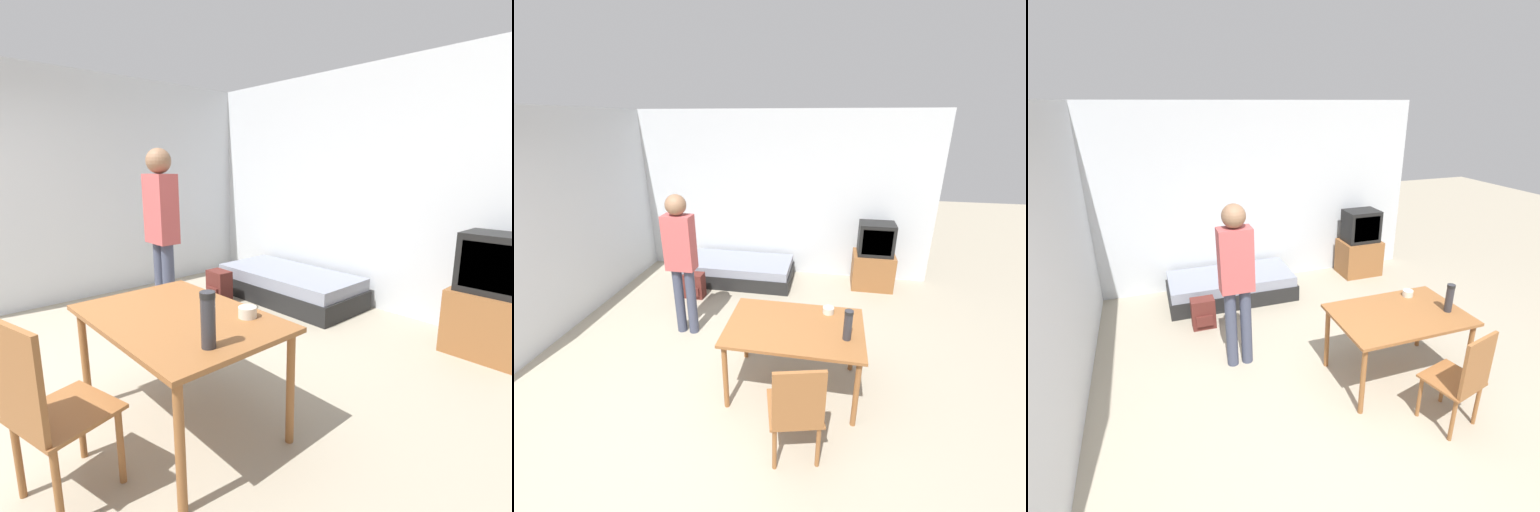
{
  "view_description": "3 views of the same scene",
  "coord_description": "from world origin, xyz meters",
  "views": [
    {
      "loc": [
        2.79,
        -0.43,
        1.61
      ],
      "look_at": [
        0.37,
        1.8,
        0.87
      ],
      "focal_mm": 28.0,
      "sensor_mm": 36.0,
      "label": 1
    },
    {
      "loc": [
        1.07,
        -2.0,
        2.57
      ],
      "look_at": [
        0.35,
        1.85,
        0.98
      ],
      "focal_mm": 24.0,
      "sensor_mm": 36.0,
      "label": 2
    },
    {
      "loc": [
        -1.42,
        -2.12,
        2.68
      ],
      "look_at": [
        -0.04,
        1.81,
        1.06
      ],
      "focal_mm": 28.0,
      "sensor_mm": 36.0,
      "label": 3
    }
  ],
  "objects": [
    {
      "name": "ground_plane",
      "position": [
        0.0,
        0.0,
        0.0
      ],
      "size": [
        20.0,
        20.0,
        0.0
      ],
      "primitive_type": "plane",
      "color": "#9E937F"
    },
    {
      "name": "wall_back",
      "position": [
        0.0,
        3.61,
        1.35
      ],
      "size": [
        5.36,
        0.06,
        2.7
      ],
      "color": "silver",
      "rests_on": "ground_plane"
    },
    {
      "name": "wall_left",
      "position": [
        -2.21,
        1.79,
        1.35
      ],
      "size": [
        0.06,
        4.58,
        2.7
      ],
      "color": "silver",
      "rests_on": "ground_plane"
    },
    {
      "name": "daybed",
      "position": [
        -0.41,
        3.07,
        0.18
      ],
      "size": [
        1.79,
        0.86,
        0.36
      ],
      "color": "black",
      "rests_on": "ground_plane"
    },
    {
      "name": "tv",
      "position": [
        1.77,
        3.24,
        0.49
      ],
      "size": [
        0.64,
        0.49,
        1.07
      ],
      "color": "brown",
      "rests_on": "ground_plane"
    },
    {
      "name": "dining_table",
      "position": [
        0.8,
        0.76,
        0.65
      ],
      "size": [
        1.3,
        0.87,
        0.73
      ],
      "color": "brown",
      "rests_on": "ground_plane"
    },
    {
      "name": "wooden_chair",
      "position": [
        0.91,
        -0.03,
        0.53
      ],
      "size": [
        0.51,
        0.51,
        0.96
      ],
      "color": "brown",
      "rests_on": "ground_plane"
    },
    {
      "name": "person_standing",
      "position": [
        -0.66,
        1.5,
        1.05
      ],
      "size": [
        0.34,
        0.24,
        1.78
      ],
      "color": "#3D4256",
      "rests_on": "ground_plane"
    },
    {
      "name": "thermos_flask",
      "position": [
        1.28,
        0.64,
        0.89
      ],
      "size": [
        0.08,
        0.08,
        0.29
      ],
      "color": "#2D2D33",
      "rests_on": "dining_table"
    },
    {
      "name": "mate_bowl",
      "position": [
        1.1,
        1.05,
        0.76
      ],
      "size": [
        0.11,
        0.11,
        0.07
      ],
      "color": "beige",
      "rests_on": "dining_table"
    },
    {
      "name": "backpack",
      "position": [
        -0.92,
        2.38,
        0.19
      ],
      "size": [
        0.29,
        0.22,
        0.39
      ],
      "color": "#56231E",
      "rests_on": "ground_plane"
    }
  ]
}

